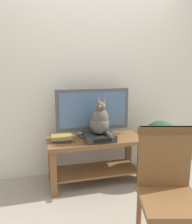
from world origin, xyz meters
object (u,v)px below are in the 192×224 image
object	(u,v)px
book_stack	(62,138)
potted_plant	(160,143)
tv_stand	(95,152)
tv	(93,111)
media_box	(100,137)
wooden_chair	(167,185)
cat	(100,120)

from	to	relation	value
book_stack	potted_plant	xyz separation A→B (m)	(1.20, -0.10, -0.14)
tv_stand	tv	world-z (taller)	tv
media_box	wooden_chair	size ratio (longest dim) A/B	0.36
tv	potted_plant	world-z (taller)	tv
cat	book_stack	xyz separation A→B (m)	(-0.43, 0.08, -0.20)
media_box	wooden_chair	xyz separation A→B (m)	(0.20, -1.12, -0.03)
tv_stand	book_stack	bearing A→B (deg)	-178.11
media_box	potted_plant	distance (m)	0.79
tv	media_box	bearing A→B (deg)	-78.82
tv	cat	size ratio (longest dim) A/B	2.04
book_stack	cat	bearing A→B (deg)	-10.13
cat	wooden_chair	bearing A→B (deg)	-79.83
media_box	book_stack	world-z (taller)	media_box
cat	potted_plant	size ratio (longest dim) A/B	0.59
wooden_chair	tv_stand	bearing A→B (deg)	101.13
media_box	potted_plant	xyz separation A→B (m)	(0.77, -0.04, -0.13)
tv_stand	cat	distance (m)	0.42
cat	wooden_chair	size ratio (longest dim) A/B	0.45
wooden_chair	potted_plant	bearing A→B (deg)	61.90
media_box	cat	size ratio (longest dim) A/B	0.79
potted_plant	book_stack	bearing A→B (deg)	175.13
tv	cat	bearing A→B (deg)	-79.36
media_box	cat	world-z (taller)	cat
book_stack	tv	bearing A→B (deg)	16.81
cat	wooden_chair	xyz separation A→B (m)	(0.20, -1.10, -0.23)
cat	potted_plant	xyz separation A→B (m)	(0.77, -0.03, -0.33)
potted_plant	media_box	bearing A→B (deg)	176.97
tv	book_stack	bearing A→B (deg)	-163.19
tv_stand	book_stack	size ratio (longest dim) A/B	4.80
cat	wooden_chair	distance (m)	1.14
tv_stand	wooden_chair	size ratio (longest dim) A/B	1.17
wooden_chair	potted_plant	size ratio (longest dim) A/B	1.30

